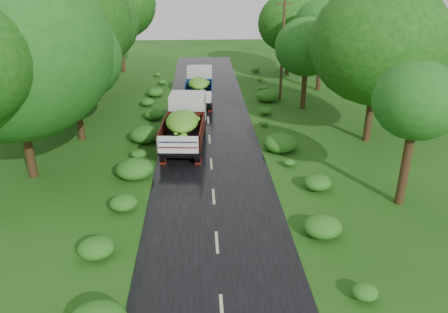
{
  "coord_description": "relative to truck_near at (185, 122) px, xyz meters",
  "views": [
    {
      "loc": [
        -0.56,
        -11.37,
        10.64
      ],
      "look_at": [
        0.59,
        9.15,
        1.7
      ],
      "focal_mm": 35.0,
      "sensor_mm": 36.0,
      "label": 1
    }
  ],
  "objects": [
    {
      "name": "trees_left",
      "position": [
        -8.54,
        6.66,
        5.26
      ],
      "size": [
        7.1,
        34.29,
        9.43
      ],
      "color": "black",
      "rests_on": "ground"
    },
    {
      "name": "truck_near",
      "position": [
        0.0,
        0.0,
        0.0
      ],
      "size": [
        2.91,
        6.97,
        2.86
      ],
      "rotation": [
        0.0,
        0.0,
        -0.08
      ],
      "color": "black",
      "rests_on": "ground"
    },
    {
      "name": "utility_pole",
      "position": [
        7.94,
        10.11,
        2.81
      ],
      "size": [
        1.45,
        0.63,
        8.61
      ],
      "rotation": [
        0.0,
        0.0,
        0.36
      ],
      "color": "#382616",
      "rests_on": "ground"
    },
    {
      "name": "road_lines",
      "position": [
        1.57,
        -9.06,
        -1.6
      ],
      "size": [
        0.12,
        69.6,
        0.0
      ],
      "color": "#BFB78C",
      "rests_on": "road"
    },
    {
      "name": "shrubs",
      "position": [
        1.57,
        -1.06,
        -1.27
      ],
      "size": [
        11.9,
        44.0,
        0.7
      ],
      "color": "#275D16",
      "rests_on": "ground"
    },
    {
      "name": "truck_far",
      "position": [
        0.94,
        9.83,
        -0.14
      ],
      "size": [
        2.4,
        6.3,
        2.62
      ],
      "rotation": [
        0.0,
        0.0,
        -0.03
      ],
      "color": "black",
      "rests_on": "ground"
    },
    {
      "name": "trees_right",
      "position": [
        11.11,
        7.29,
        4.0
      ],
      "size": [
        6.3,
        31.52,
        8.2
      ],
      "color": "black",
      "rests_on": "ground"
    },
    {
      "name": "ground",
      "position": [
        1.57,
        -15.06,
        -1.62
      ],
      "size": [
        120.0,
        120.0,
        0.0
      ],
      "primitive_type": "plane",
      "color": "#17400D",
      "rests_on": "ground"
    },
    {
      "name": "road",
      "position": [
        1.57,
        -10.06,
        -1.61
      ],
      "size": [
        6.5,
        80.0,
        0.02
      ],
      "primitive_type": "cube",
      "color": "black",
      "rests_on": "ground"
    }
  ]
}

